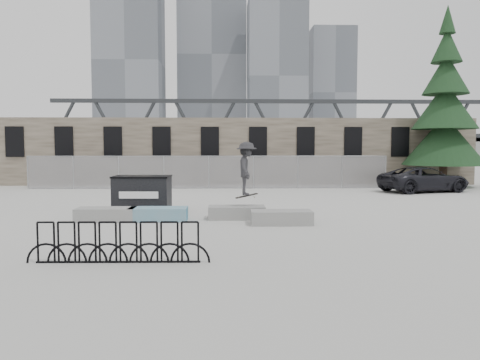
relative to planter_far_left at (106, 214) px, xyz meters
name	(u,v)px	position (x,y,z in m)	size (l,w,h in m)	color
ground	(197,220)	(3.11, 0.11, -0.25)	(120.00, 120.00, 0.00)	beige
stone_wall	(211,151)	(3.11, 16.35, 2.01)	(36.00, 2.58, 4.50)	brown
chainlink_fence	(209,172)	(3.11, 12.61, 0.79)	(22.06, 0.06, 2.02)	gray
planter_far_left	(106,214)	(0.00, 0.00, 0.00)	(2.00, 0.90, 0.45)	gray
planter_center_left	(158,213)	(1.79, 0.02, 0.00)	(2.00, 0.90, 0.45)	teal
planter_center_right	(237,212)	(4.52, 0.34, 0.00)	(2.00, 0.90, 0.45)	gray
planter_offset	(281,217)	(5.96, -0.90, 0.00)	(2.00, 0.90, 0.45)	gray
dumpster	(142,194)	(0.88, 2.14, 0.47)	(2.22, 1.41, 1.43)	black
bike_rack	(118,243)	(1.76, -5.92, 0.19)	(4.04, 0.14, 0.90)	black
spruce_tree	(445,116)	(18.15, 13.48, 4.31)	(5.14, 5.14, 11.50)	#38281E
skyline_towers	(216,69)	(2.10, 93.93, 20.55)	(58.00, 28.00, 48.00)	slate
truss_bridge	(284,137)	(13.11, 55.11, 3.88)	(70.00, 3.00, 9.80)	#2D3033
suv	(424,179)	(15.44, 10.07, 0.47)	(2.37, 5.13, 1.43)	black
skateboarder	(247,168)	(4.87, 0.49, 1.53)	(0.81, 1.25, 2.02)	#2B2A2D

